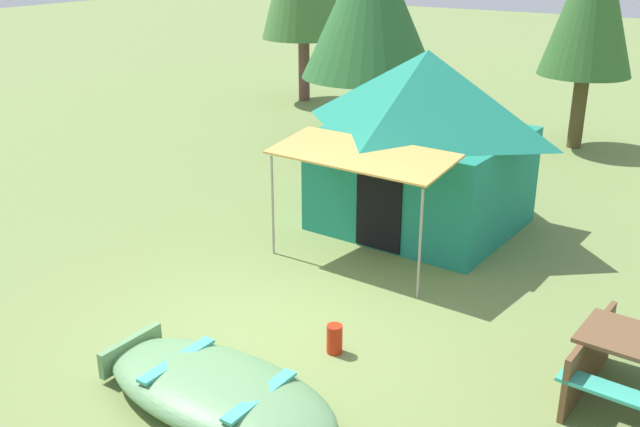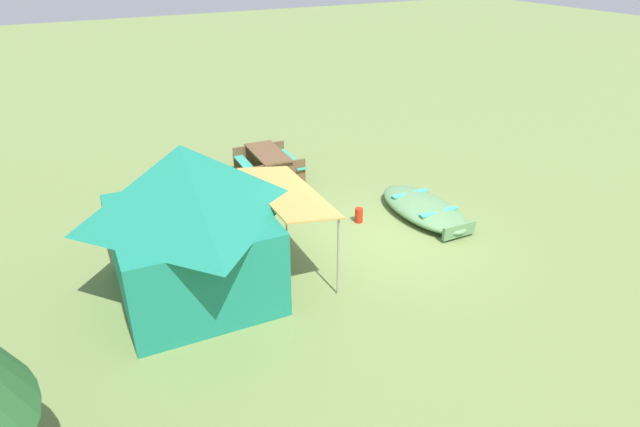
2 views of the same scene
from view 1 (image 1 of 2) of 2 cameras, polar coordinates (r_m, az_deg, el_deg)
The scene contains 6 objects.
ground_plane at distance 8.72m, azimuth -4.72°, elevation -9.34°, with size 80.00×80.00×0.00m, color olive.
beached_rowboat at distance 7.44m, azimuth -8.16°, elevation -13.56°, with size 2.76×1.36×0.38m.
canvas_cabin_tent at distance 11.43m, azimuth 8.19°, elevation 5.93°, with size 3.22×3.87×2.82m.
cooler_box at distance 11.59m, azimuth 1.35°, elevation -0.42°, with size 0.50×0.37×0.32m, color #288B5C.
fuel_can at distance 8.23m, azimuth 1.15°, elevation -9.88°, with size 0.18×0.18×0.34m, color red.
pine_tree_back_left at distance 16.17m, azimuth 4.00°, elevation 16.27°, with size 2.99×2.99×4.68m.
Camera 1 is at (4.70, -5.88, 4.40)m, focal length 40.51 mm.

